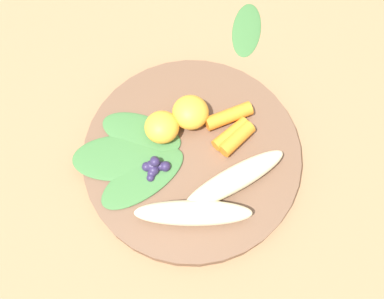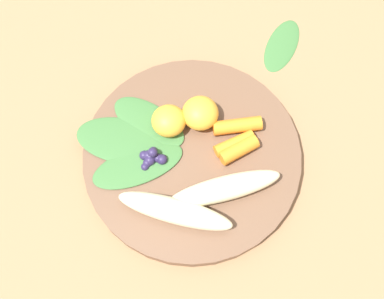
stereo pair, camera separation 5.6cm
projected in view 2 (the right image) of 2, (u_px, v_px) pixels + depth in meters
ground_plane at (192, 159)px, 0.59m from camera, size 2.40×2.40×0.00m
bowl at (192, 156)px, 0.58m from camera, size 0.28×0.28×0.02m
banana_peeled_left at (225, 188)px, 0.53m from camera, size 0.15×0.07×0.03m
banana_peeled_right at (175, 211)px, 0.52m from camera, size 0.15×0.07×0.03m
orange_segment_near at (169, 121)px, 0.56m from camera, size 0.05×0.05×0.03m
orange_segment_far at (200, 113)px, 0.57m from camera, size 0.05×0.05×0.04m
carrot_front at (239, 149)px, 0.56m from camera, size 0.05×0.04×0.02m
carrot_mid_left at (234, 144)px, 0.56m from camera, size 0.06×0.04×0.02m
carrot_mid_right at (237, 126)px, 0.57m from camera, size 0.07×0.03×0.02m
blueberry_pile at (151, 157)px, 0.55m from camera, size 0.04×0.03×0.02m
kale_leaf_left at (149, 122)px, 0.58m from camera, size 0.12×0.10×0.00m
kale_leaf_right at (122, 140)px, 0.57m from camera, size 0.13×0.09×0.00m
kale_leaf_rear at (138, 165)px, 0.56m from camera, size 0.13×0.09×0.00m
kale_leaf_stray at (282, 45)px, 0.65m from camera, size 0.08×0.11×0.01m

